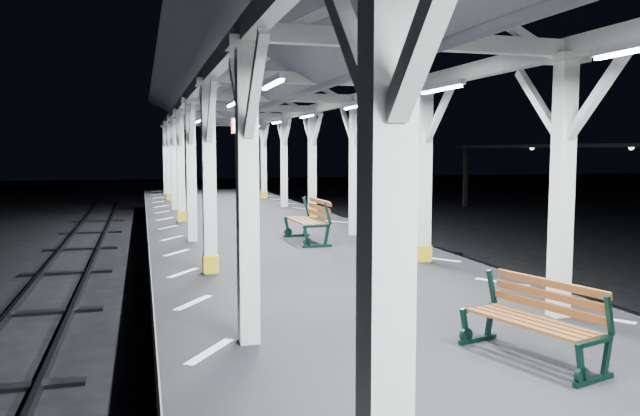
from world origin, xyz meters
name	(u,v)px	position (x,y,z in m)	size (l,w,h in m)	color
ground	(358,357)	(0.00, 0.00, 0.00)	(120.00, 120.00, 0.00)	black
platform	(359,324)	(0.00, 0.00, 0.50)	(6.00, 50.00, 1.00)	black
hazard_stripes_left	(193,303)	(-2.45, 0.00, 1.00)	(1.00, 48.00, 0.01)	silver
hazard_stripes_right	(502,282)	(2.45, 0.00, 1.00)	(1.00, 48.00, 0.01)	silver
track_right	(630,326)	(5.00, 0.00, 0.08)	(2.20, 60.00, 0.16)	#2D2D33
canopy	(361,51)	(0.00, -0.01, 4.56)	(5.40, 49.00, 4.65)	silver
bench_near	(537,318)	(0.73, -3.35, 1.43)	(0.93, 1.59, 0.81)	black
bench_mid	(311,219)	(0.64, 5.15, 1.53)	(0.71, 1.83, 0.99)	black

